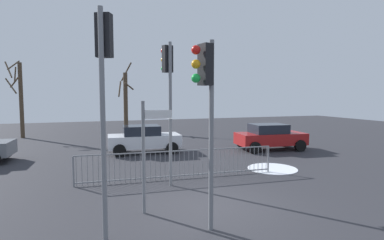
# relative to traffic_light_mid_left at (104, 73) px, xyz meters

# --- Properties ---
(ground_plane) EXTENTS (60.00, 60.00, 0.00)m
(ground_plane) POSITION_rel_traffic_light_mid_left_xyz_m (2.80, 1.03, -3.57)
(ground_plane) COLOR #2D2D33
(traffic_light_mid_left) EXTENTS (0.40, 0.53, 4.88)m
(traffic_light_mid_left) POSITION_rel_traffic_light_mid_left_xyz_m (0.00, 0.00, 0.00)
(traffic_light_mid_left) COLOR slate
(traffic_light_mid_left) RESTS_ON ground
(traffic_light_foreground_left) EXTENTS (0.56, 0.36, 4.31)m
(traffic_light_foreground_left) POSITION_rel_traffic_light_mid_left_xyz_m (2.13, -0.38, -0.41)
(traffic_light_foreground_left) COLOR slate
(traffic_light_foreground_left) RESTS_ON ground
(traffic_light_rear_right) EXTENTS (0.37, 0.55, 4.86)m
(traffic_light_rear_right) POSITION_rel_traffic_light_mid_left_xyz_m (2.24, 3.41, -0.01)
(traffic_light_rear_right) COLOR slate
(traffic_light_rear_right) RESTS_ON ground
(direction_sign_post) EXTENTS (0.78, 0.17, 2.95)m
(direction_sign_post) POSITION_rel_traffic_light_mid_left_xyz_m (1.04, 1.10, -1.91)
(direction_sign_post) COLOR slate
(direction_sign_post) RESTS_ON ground
(pedestrian_guard_railing) EXTENTS (7.41, 0.43, 1.07)m
(pedestrian_guard_railing) POSITION_rel_traffic_light_mid_left_xyz_m (2.80, 3.99, -3.01)
(pedestrian_guard_railing) COLOR slate
(pedestrian_guard_railing) RESTS_ON ground
(car_red_trailing) EXTENTS (3.94, 2.21, 1.47)m
(car_red_trailing) POSITION_rel_traffic_light_mid_left_xyz_m (9.35, 8.11, -2.80)
(car_red_trailing) COLOR maroon
(car_red_trailing) RESTS_ON ground
(car_white_far) EXTENTS (3.88, 2.09, 1.47)m
(car_white_far) POSITION_rel_traffic_light_mid_left_xyz_m (2.44, 9.60, -2.80)
(car_white_far) COLOR silver
(car_white_far) RESTS_ON ground
(bare_tree_left) EXTENTS (1.37, 1.37, 5.93)m
(bare_tree_left) POSITION_rel_traffic_light_mid_left_xyz_m (2.69, 19.92, -0.89)
(bare_tree_left) COLOR #473828
(bare_tree_left) RESTS_ON ground
(bare_tree_centre) EXTENTS (1.16, 1.80, 5.63)m
(bare_tree_centre) POSITION_rel_traffic_light_mid_left_xyz_m (-4.98, 18.08, -0.60)
(bare_tree_centre) COLOR #473828
(bare_tree_centre) RESTS_ON ground
(snow_patch_kerb) EXTENTS (2.07, 2.07, 0.01)m
(snow_patch_kerb) POSITION_rel_traffic_light_mid_left_xyz_m (6.95, 4.22, -3.56)
(snow_patch_kerb) COLOR white
(snow_patch_kerb) RESTS_ON ground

